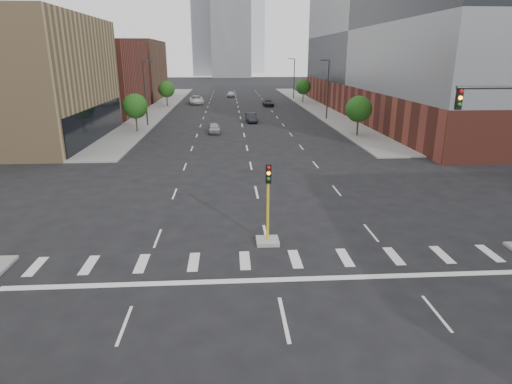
{
  "coord_description": "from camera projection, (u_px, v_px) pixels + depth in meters",
  "views": [
    {
      "loc": [
        -1.98,
        -11.98,
        9.58
      ],
      "look_at": [
        -0.54,
        10.2,
        2.5
      ],
      "focal_mm": 30.0,
      "sensor_mm": 36.0,
      "label": 1
    }
  ],
  "objects": [
    {
      "name": "tower_left",
      "position": [
        214.0,
        3.0,
        212.49
      ],
      "size": [
        22.0,
        22.0,
        70.0
      ],
      "primitive_type": "cube",
      "color": "#B2B7BC",
      "rests_on": "ground"
    },
    {
      "name": "tree_right_far",
      "position": [
        303.0,
        87.0,
        90.32
      ],
      "size": [
        3.2,
        3.2,
        4.85
      ],
      "color": "#382619",
      "rests_on": "ground"
    },
    {
      "name": "tower_mid",
      "position": [
        231.0,
        28.0,
        197.91
      ],
      "size": [
        18.0,
        18.0,
        44.0
      ],
      "primitive_type": "cube",
      "color": "slate",
      "rests_on": "ground"
    },
    {
      "name": "sidewalk_left_far",
      "position": [
        162.0,
        107.0,
        83.84
      ],
      "size": [
        5.0,
        92.0,
        0.15
      ],
      "primitive_type": "cube",
      "color": "gray",
      "rests_on": "ground"
    },
    {
      "name": "streetlight_right_b",
      "position": [
        294.0,
        77.0,
        99.3
      ],
      "size": [
        1.6,
        0.22,
        9.07
      ],
      "color": "#2D2D30",
      "rests_on": "ground"
    },
    {
      "name": "tree_left_far",
      "position": [
        166.0,
        89.0,
        83.85
      ],
      "size": [
        3.2,
        3.2,
        4.85
      ],
      "color": "#382619",
      "rests_on": "ground"
    },
    {
      "name": "streetlight_left",
      "position": [
        146.0,
        90.0,
        59.62
      ],
      "size": [
        1.6,
        0.22,
        9.07
      ],
      "color": "#2D2D30",
      "rests_on": "ground"
    },
    {
      "name": "streetlight_right_a",
      "position": [
        327.0,
        87.0,
        66.02
      ],
      "size": [
        1.6,
        0.22,
        9.07
      ],
      "color": "#2D2D30",
      "rests_on": "ground"
    },
    {
      "name": "tower_right",
      "position": [
        246.0,
        2.0,
        250.12
      ],
      "size": [
        20.0,
        20.0,
        80.0
      ],
      "primitive_type": "cube",
      "color": "#B2B7BC",
      "rests_on": "ground"
    },
    {
      "name": "building_left_mid",
      "position": [
        3.0,
        80.0,
        48.64
      ],
      "size": [
        20.0,
        24.0,
        14.0
      ],
      "primitive_type": "cube",
      "color": "#A1855B",
      "rests_on": "ground"
    },
    {
      "name": "median_traffic_signal",
      "position": [
        268.0,
        226.0,
        22.65
      ],
      "size": [
        1.2,
        1.2,
        4.4
      ],
      "color": "#999993",
      "rests_on": "ground"
    },
    {
      "name": "building_right_main",
      "position": [
        419.0,
        47.0,
        69.94
      ],
      "size": [
        24.0,
        70.0,
        22.0
      ],
      "color": "brown",
      "rests_on": "ground"
    },
    {
      "name": "car_deep_right",
      "position": [
        268.0,
        103.0,
        85.34
      ],
      "size": [
        2.02,
        4.7,
        1.35
      ],
      "primitive_type": "imported",
      "rotation": [
        0.0,
        0.0,
        0.03
      ],
      "color": "black",
      "rests_on": "ground"
    },
    {
      "name": "sidewalk_right_far",
      "position": [
        313.0,
        106.0,
        85.68
      ],
      "size": [
        5.0,
        92.0,
        0.15
      ],
      "primitive_type": "cube",
      "color": "gray",
      "rests_on": "ground"
    },
    {
      "name": "ground",
      "position": [
        291.0,
        354.0,
        14.42
      ],
      "size": [
        400.0,
        400.0,
        0.0
      ],
      "primitive_type": "plane",
      "color": "black",
      "rests_on": "ground"
    },
    {
      "name": "tree_right_near",
      "position": [
        359.0,
        109.0,
        52.28
      ],
      "size": [
        3.2,
        3.2,
        4.85
      ],
      "color": "#382619",
      "rests_on": "ground"
    },
    {
      "name": "building_left_far_b",
      "position": [
        116.0,
        70.0,
        98.24
      ],
      "size": [
        20.0,
        24.0,
        13.0
      ],
      "primitive_type": "cube",
      "color": "brown",
      "rests_on": "ground"
    },
    {
      "name": "car_near_left",
      "position": [
        214.0,
        128.0,
        55.62
      ],
      "size": [
        1.7,
        3.96,
        1.33
      ],
      "primitive_type": "imported",
      "rotation": [
        0.0,
        0.0,
        0.03
      ],
      "color": "#9E9FA2",
      "rests_on": "ground"
    },
    {
      "name": "tree_left_near",
      "position": [
        135.0,
        106.0,
        55.32
      ],
      "size": [
        3.2,
        3.2,
        4.85
      ],
      "color": "#382619",
      "rests_on": "ground"
    },
    {
      "name": "car_far_left",
      "position": [
        196.0,
        100.0,
        89.29
      ],
      "size": [
        3.46,
        6.39,
        1.7
      ],
      "primitive_type": "imported",
      "rotation": [
        0.0,
        0.0,
        0.11
      ],
      "color": "silver",
      "rests_on": "ground"
    },
    {
      "name": "car_distant",
      "position": [
        231.0,
        94.0,
        104.75
      ],
      "size": [
        1.93,
        4.12,
        1.36
      ],
      "primitive_type": "imported",
      "rotation": [
        0.0,
        0.0,
        -0.08
      ],
      "color": "silver",
      "rests_on": "ground"
    },
    {
      "name": "building_left_far_a",
      "position": [
        79.0,
        78.0,
        73.67
      ],
      "size": [
        20.0,
        22.0,
        12.0
      ],
      "primitive_type": "cube",
      "color": "brown",
      "rests_on": "ground"
    },
    {
      "name": "car_mid_right",
      "position": [
        251.0,
        118.0,
        64.7
      ],
      "size": [
        1.75,
        4.33,
        1.4
      ],
      "primitive_type": "imported",
      "rotation": [
        0.0,
        0.0,
        0.06
      ],
      "color": "black",
      "rests_on": "ground"
    }
  ]
}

